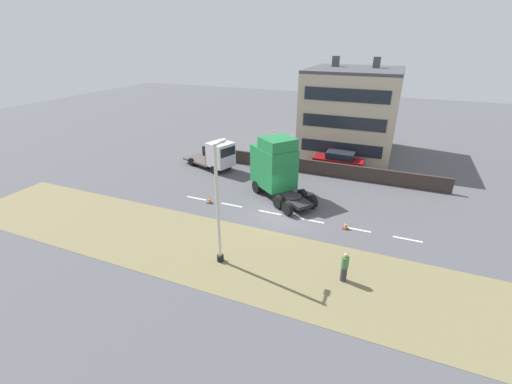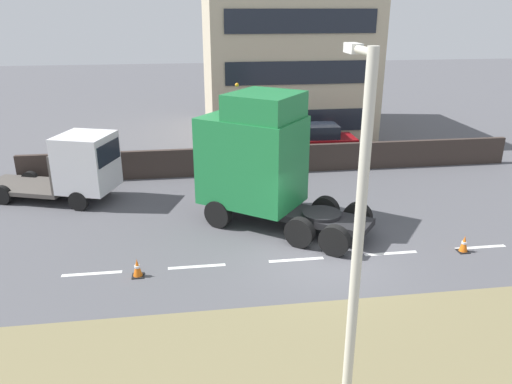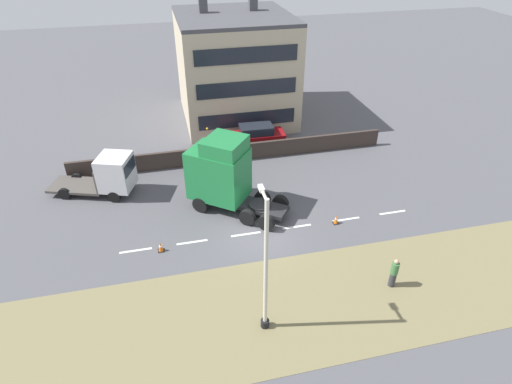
% 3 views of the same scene
% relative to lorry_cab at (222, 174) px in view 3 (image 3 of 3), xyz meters
% --- Properties ---
extents(ground_plane, '(120.00, 120.00, 0.00)m').
position_rel_lorry_cab_xyz_m(ground_plane, '(-3.22, -1.69, -2.44)').
color(ground_plane, '#515156').
rests_on(ground_plane, ground).
extents(grass_verge, '(7.00, 44.00, 0.01)m').
position_rel_lorry_cab_xyz_m(grass_verge, '(-9.22, -1.69, -2.44)').
color(grass_verge, olive).
rests_on(grass_verge, ground).
extents(lane_markings, '(0.16, 17.80, 0.00)m').
position_rel_lorry_cab_xyz_m(lane_markings, '(-3.22, -2.39, -2.44)').
color(lane_markings, white).
rests_on(lane_markings, ground).
extents(boundary_wall, '(0.25, 24.00, 1.35)m').
position_rel_lorry_cab_xyz_m(boundary_wall, '(5.78, -1.69, -1.77)').
color(boundary_wall, '#382D28').
rests_on(boundary_wall, ground).
extents(building_block, '(10.15, 9.47, 10.10)m').
position_rel_lorry_cab_xyz_m(building_block, '(14.40, -3.64, 2.06)').
color(building_block, '#C1B293').
rests_on(building_block, ground).
extents(lorry_cab, '(5.70, 6.33, 5.03)m').
position_rel_lorry_cab_xyz_m(lorry_cab, '(0.00, 0.00, 0.00)').
color(lorry_cab, black).
rests_on(lorry_cab, ground).
extents(flatbed_truck, '(3.83, 6.08, 2.87)m').
position_rel_lorry_cab_xyz_m(flatbed_truck, '(3.15, 7.04, -0.94)').
color(flatbed_truck, silver).
rests_on(flatbed_truck, ground).
extents(parked_car, '(2.03, 4.81, 1.92)m').
position_rel_lorry_cab_xyz_m(parked_car, '(7.57, -3.88, -1.50)').
color(parked_car, maroon).
rests_on(parked_car, ground).
extents(lamp_post, '(1.32, 0.40, 7.15)m').
position_rel_lorry_cab_xyz_m(lamp_post, '(-9.97, -0.24, 0.78)').
color(lamp_post, black).
rests_on(lamp_post, ground).
extents(pedestrian, '(0.39, 0.39, 1.75)m').
position_rel_lorry_cab_xyz_m(pedestrian, '(-9.01, -7.19, -1.58)').
color(pedestrian, '#333338').
rests_on(pedestrian, ground).
extents(traffic_cone_lead, '(0.36, 0.36, 0.58)m').
position_rel_lorry_cab_xyz_m(traffic_cone_lead, '(-3.44, -6.43, -2.16)').
color(traffic_cone_lead, black).
rests_on(traffic_cone_lead, ground).
extents(traffic_cone_trailing, '(0.36, 0.36, 0.58)m').
position_rel_lorry_cab_xyz_m(traffic_cone_trailing, '(-3.57, 4.19, -2.16)').
color(traffic_cone_trailing, black).
rests_on(traffic_cone_trailing, ground).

